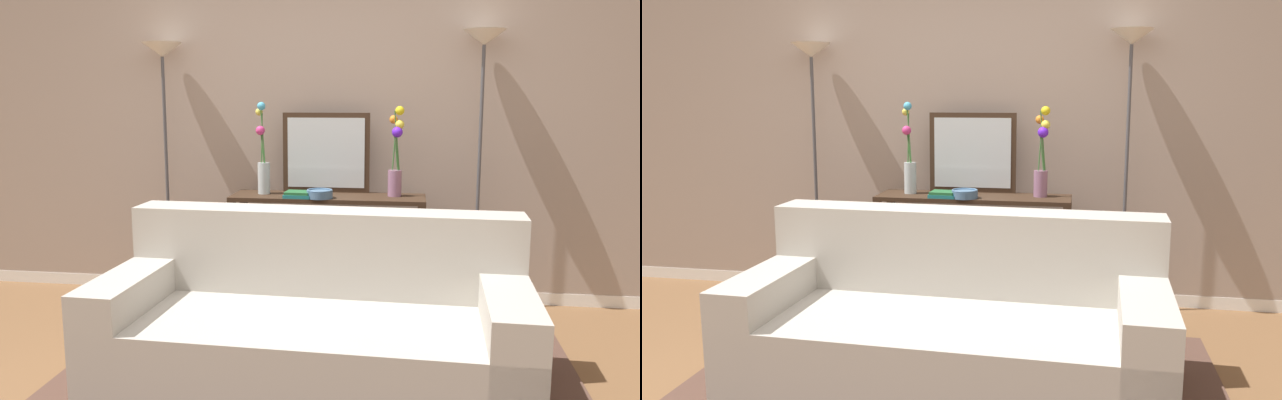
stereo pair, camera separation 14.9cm
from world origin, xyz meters
TOP-DOWN VIEW (x-y plane):
  - back_wall at (0.00, 2.02)m, footprint 12.00×0.15m
  - area_rug at (0.13, 0.27)m, footprint 2.77×2.11m
  - couch at (0.14, 0.44)m, footprint 2.16×1.05m
  - console_table at (0.05, 1.63)m, footprint 1.32×0.37m
  - floor_lamp_left at (-1.16, 1.78)m, footprint 0.28×0.28m
  - floor_lamp_right at (1.07, 1.78)m, footprint 0.28×0.28m
  - wall_mirror at (0.01, 1.78)m, footprint 0.61×0.02m
  - vase_tall_flowers at (-0.41, 1.64)m, footprint 0.10×0.10m
  - vase_short_flowers at (0.50, 1.66)m, footprint 0.10×0.13m
  - fruit_bowl at (0.01, 1.51)m, footprint 0.18×0.18m
  - book_stack at (-0.14, 1.52)m, footprint 0.19×0.16m
  - book_row_under_console at (-0.39, 1.63)m, footprint 0.21×0.18m

SIDE VIEW (x-z plane):
  - area_rug at x=0.13m, z-range 0.00..0.01m
  - book_row_under_console at x=-0.39m, z-range -0.01..0.12m
  - couch at x=0.14m, z-range -0.13..0.75m
  - console_table at x=0.05m, z-range 0.16..0.97m
  - book_stack at x=-0.14m, z-range 0.81..0.86m
  - fruit_bowl at x=0.01m, z-range 0.82..0.87m
  - vase_tall_flowers at x=-0.41m, z-range 0.72..1.35m
  - vase_short_flowers at x=0.50m, z-range 0.76..1.37m
  - wall_mirror at x=0.01m, z-range 0.81..1.37m
  - back_wall at x=0.00m, z-range 0.00..2.86m
  - floor_lamp_left at x=-1.16m, z-range 0.53..2.39m
  - floor_lamp_right at x=1.07m, z-range 0.55..2.47m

